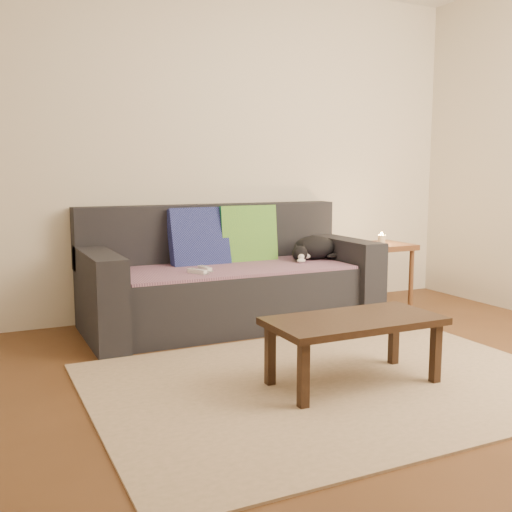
% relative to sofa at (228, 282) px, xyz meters
% --- Properties ---
extents(ground, '(4.50, 4.50, 0.00)m').
position_rel_sofa_xyz_m(ground, '(0.00, -1.57, -0.31)').
color(ground, brown).
rests_on(ground, ground).
extents(back_wall, '(4.50, 0.04, 2.60)m').
position_rel_sofa_xyz_m(back_wall, '(0.00, 0.43, 0.99)').
color(back_wall, beige).
rests_on(back_wall, ground).
extents(sofa, '(2.10, 0.94, 0.87)m').
position_rel_sofa_xyz_m(sofa, '(0.00, 0.00, 0.00)').
color(sofa, '#232328').
rests_on(sofa, ground).
extents(throw_blanket, '(1.66, 0.74, 0.02)m').
position_rel_sofa_xyz_m(throw_blanket, '(0.00, -0.09, 0.12)').
color(throw_blanket, '#40274A').
rests_on(throw_blanket, sofa).
extents(cushion_navy, '(0.44, 0.23, 0.45)m').
position_rel_sofa_xyz_m(cushion_navy, '(-0.17, 0.17, 0.32)').
color(cushion_navy, '#12184F').
rests_on(cushion_navy, throw_blanket).
extents(cushion_green, '(0.46, 0.16, 0.47)m').
position_rel_sofa_xyz_m(cushion_green, '(0.23, 0.17, 0.32)').
color(cushion_green, '#0E5D38').
rests_on(cushion_green, throw_blanket).
extents(cat, '(0.44, 0.33, 0.18)m').
position_rel_sofa_xyz_m(cat, '(0.71, -0.02, 0.22)').
color(cat, black).
rests_on(cat, throw_blanket).
extents(wii_remote_a, '(0.10, 0.15, 0.03)m').
position_rel_sofa_xyz_m(wii_remote_a, '(-0.34, -0.26, 0.15)').
color(wii_remote_a, white).
rests_on(wii_remote_a, throw_blanket).
extents(wii_remote_b, '(0.05, 0.15, 0.03)m').
position_rel_sofa_xyz_m(wii_remote_b, '(-0.25, -0.18, 0.15)').
color(wii_remote_b, white).
rests_on(wii_remote_b, throw_blanket).
extents(side_table, '(0.43, 0.43, 0.54)m').
position_rel_sofa_xyz_m(side_table, '(1.32, -0.09, 0.14)').
color(side_table, brown).
rests_on(side_table, ground).
extents(candle, '(0.06, 0.06, 0.09)m').
position_rel_sofa_xyz_m(candle, '(1.32, -0.09, 0.27)').
color(candle, beige).
rests_on(candle, side_table).
extents(rug, '(2.50, 1.80, 0.01)m').
position_rel_sofa_xyz_m(rug, '(0.00, -1.42, -0.30)').
color(rug, tan).
rests_on(rug, ground).
extents(coffee_table, '(0.91, 0.46, 0.37)m').
position_rel_sofa_xyz_m(coffee_table, '(0.08, -1.49, 0.01)').
color(coffee_table, black).
rests_on(coffee_table, rug).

